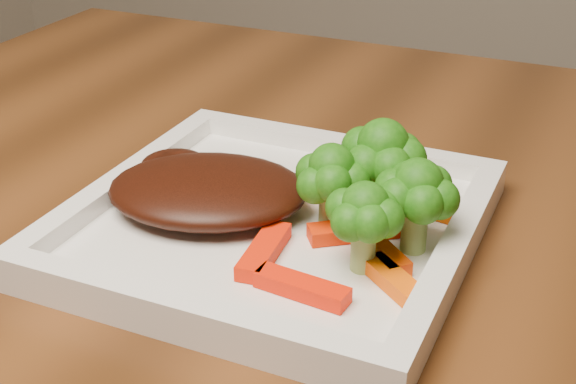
% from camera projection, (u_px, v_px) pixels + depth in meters
% --- Properties ---
extents(plate, '(0.27, 0.27, 0.01)m').
position_uv_depth(plate, '(275.00, 228.00, 0.56)').
color(plate, white).
rests_on(plate, dining_table).
extents(steak, '(0.17, 0.15, 0.03)m').
position_uv_depth(steak, '(208.00, 190.00, 0.57)').
color(steak, '#391208').
rests_on(steak, plate).
extents(broccoli_0, '(0.08, 0.08, 0.07)m').
position_uv_depth(broccoli_0, '(381.00, 170.00, 0.55)').
color(broccoli_0, '#196510').
rests_on(broccoli_0, plate).
extents(broccoli_1, '(0.08, 0.08, 0.06)m').
position_uv_depth(broccoli_1, '(416.00, 206.00, 0.51)').
color(broccoli_1, '#366911').
rests_on(broccoli_1, plate).
extents(broccoli_2, '(0.07, 0.07, 0.06)m').
position_uv_depth(broccoli_2, '(364.00, 228.00, 0.49)').
color(broccoli_2, '#1C6811').
rests_on(broccoli_2, plate).
extents(broccoli_3, '(0.07, 0.07, 0.06)m').
position_uv_depth(broccoli_3, '(331.00, 187.00, 0.54)').
color(broccoli_3, '#1F7112').
rests_on(broccoli_3, plate).
extents(carrot_0, '(0.06, 0.02, 0.01)m').
position_uv_depth(carrot_0, '(302.00, 287.00, 0.48)').
color(carrot_0, '#FF1E04').
rests_on(carrot_0, plate).
extents(carrot_1, '(0.05, 0.05, 0.01)m').
position_uv_depth(carrot_1, '(396.00, 282.00, 0.48)').
color(carrot_1, '#FF5A04').
rests_on(carrot_1, plate).
extents(carrot_2, '(0.02, 0.06, 0.01)m').
position_uv_depth(carrot_2, '(264.00, 251.00, 0.52)').
color(carrot_2, '#FA1F04').
rests_on(carrot_2, plate).
extents(carrot_3, '(0.06, 0.03, 0.01)m').
position_uv_depth(carrot_3, '(434.00, 208.00, 0.57)').
color(carrot_3, '#E14F03').
rests_on(carrot_3, plate).
extents(carrot_4, '(0.06, 0.04, 0.01)m').
position_uv_depth(carrot_4, '(327.00, 183.00, 0.60)').
color(carrot_4, '#CA4C03').
rests_on(carrot_4, plate).
extents(carrot_5, '(0.06, 0.06, 0.01)m').
position_uv_depth(carrot_5, '(375.00, 248.00, 0.52)').
color(carrot_5, '#E43A03').
rests_on(carrot_5, plate).
extents(carrot_6, '(0.06, 0.05, 0.01)m').
position_uv_depth(carrot_6, '(355.00, 230.00, 0.54)').
color(carrot_6, '#F12A03').
rests_on(carrot_6, plate).
extents(carrot_7, '(0.03, 0.06, 0.01)m').
position_uv_depth(carrot_7, '(344.00, 182.00, 0.60)').
color(carrot_7, '#FF6704').
rests_on(carrot_7, plate).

